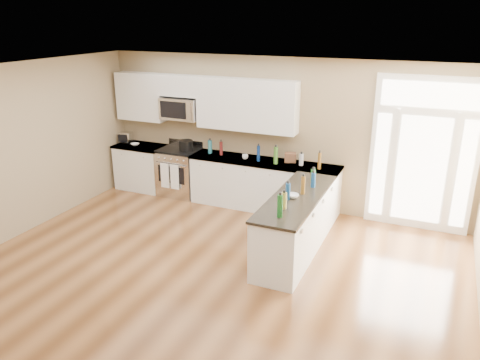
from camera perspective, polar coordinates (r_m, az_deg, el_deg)
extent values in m
plane|color=brown|center=(6.03, -8.87, -16.23)|extent=(8.00, 8.00, 0.00)
plane|color=#96825F|center=(8.77, 4.67, 5.64)|extent=(7.00, 0.00, 7.00)
plane|color=white|center=(4.95, -10.57, 11.10)|extent=(8.00, 8.00, 0.00)
cube|color=silver|center=(10.05, -11.74, 1.47)|extent=(1.06, 0.62, 0.90)
cube|color=black|center=(10.18, -11.59, -0.67)|extent=(1.02, 0.52, 0.10)
cube|color=black|center=(9.91, -11.93, 4.05)|extent=(1.10, 0.66, 0.04)
cube|color=silver|center=(8.82, 2.89, -0.69)|extent=(2.81, 0.62, 0.90)
cube|color=black|center=(8.97, 2.84, -3.09)|extent=(2.77, 0.52, 0.10)
cube|color=black|center=(8.67, 2.94, 2.22)|extent=(2.85, 0.66, 0.04)
cube|color=silver|center=(7.23, 6.80, -5.53)|extent=(0.65, 2.28, 0.90)
cube|color=black|center=(7.41, 6.68, -8.33)|extent=(0.61, 2.18, 0.10)
cube|color=black|center=(7.05, 6.95, -2.07)|extent=(0.69, 2.32, 0.04)
cube|color=silver|center=(9.82, -11.90, 9.92)|extent=(1.04, 0.33, 0.95)
cube|color=silver|center=(8.71, 0.81, 9.14)|extent=(1.94, 0.33, 0.95)
cube|color=silver|center=(9.28, -7.22, 11.36)|extent=(0.82, 0.33, 0.40)
cube|color=silver|center=(9.32, -7.21, 8.65)|extent=(0.78, 0.40, 0.42)
cube|color=black|center=(9.18, -8.19, 8.44)|extent=(0.56, 0.01, 0.32)
cube|color=white|center=(8.32, 21.39, 2.85)|extent=(1.70, 0.08, 2.60)
cube|color=white|center=(8.34, 21.16, 1.12)|extent=(0.78, 0.02, 1.80)
cube|color=white|center=(8.38, 16.69, 1.72)|extent=(0.22, 0.02, 1.80)
cube|color=white|center=(8.35, 25.65, 0.51)|extent=(0.22, 0.02, 1.80)
cube|color=white|center=(8.06, 22.25, 9.57)|extent=(1.50, 0.02, 0.40)
cube|color=silver|center=(9.57, -7.36, 0.88)|extent=(0.79, 0.65, 0.92)
cube|color=black|center=(9.43, -7.48, 3.61)|extent=(0.79, 0.60, 0.03)
cube|color=silver|center=(9.66, -6.59, 4.50)|extent=(0.79, 0.04, 0.14)
cube|color=black|center=(9.29, -8.41, 0.63)|extent=(0.58, 0.01, 0.34)
cylinder|color=silver|center=(9.20, -8.55, 1.88)|extent=(0.70, 0.02, 0.02)
cube|color=white|center=(9.33, -9.14, 0.55)|extent=(0.18, 0.02, 0.50)
cube|color=white|center=(9.22, -7.98, 0.37)|extent=(0.18, 0.02, 0.50)
cylinder|color=black|center=(9.34, -6.63, 4.27)|extent=(0.33, 0.33, 0.21)
cube|color=silver|center=(10.21, -13.76, 5.10)|extent=(0.28, 0.24, 0.22)
cube|color=brown|center=(8.62, 6.16, 2.76)|extent=(0.24, 0.20, 0.17)
imported|color=white|center=(9.93, -12.68, 4.26)|extent=(0.22, 0.22, 0.04)
imported|color=white|center=(6.95, 6.44, -1.94)|extent=(0.22, 0.22, 0.05)
imported|color=white|center=(8.75, 0.63, 2.85)|extent=(0.14, 0.14, 0.09)
cylinder|color=#19591E|center=(6.23, 4.89, -3.19)|extent=(0.08, 0.08, 0.32)
cylinder|color=navy|center=(7.39, 8.92, -0.01)|extent=(0.07, 0.07, 0.23)
cylinder|color=brown|center=(7.08, 7.70, -0.63)|extent=(0.07, 0.07, 0.28)
cylinder|color=olive|center=(6.53, 5.39, -2.52)|extent=(0.08, 0.08, 0.23)
cylinder|color=#26727F|center=(9.12, -3.68, 4.05)|extent=(0.08, 0.08, 0.25)
cylinder|color=#591919|center=(8.99, -2.32, 3.88)|extent=(0.06, 0.06, 0.26)
cylinder|color=#B2B2B7|center=(8.44, 7.48, 2.48)|extent=(0.08, 0.08, 0.21)
cylinder|color=navy|center=(8.61, 2.26, 3.26)|extent=(0.06, 0.06, 0.29)
cylinder|color=#3F7226|center=(8.46, 4.38, 3.01)|extent=(0.08, 0.08, 0.31)
cylinder|color=#19591E|center=(7.69, 8.91, 0.61)|extent=(0.08, 0.08, 0.19)
cylinder|color=navy|center=(6.85, 5.85, -1.38)|extent=(0.07, 0.07, 0.25)
cylinder|color=brown|center=(8.27, 9.66, 2.31)|extent=(0.06, 0.06, 0.29)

